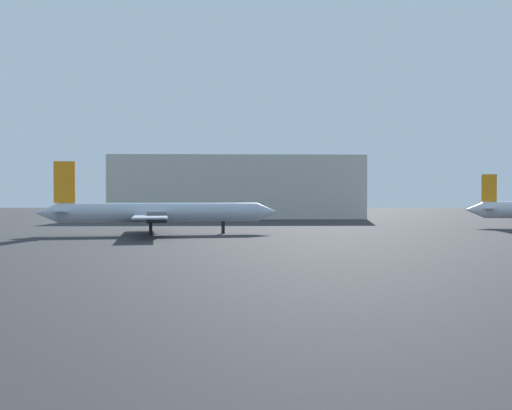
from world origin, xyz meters
TOP-DOWN VIEW (x-y plane):
  - airplane_distant at (-12.48, 70.20)m, footprint 33.19×25.67m
  - terminal_building at (-1.73, 134.79)m, footprint 62.24×20.12m

SIDE VIEW (x-z plane):
  - airplane_distant at x=-12.48m, z-range -1.95..8.05m
  - terminal_building at x=-1.73m, z-range 0.00..15.54m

